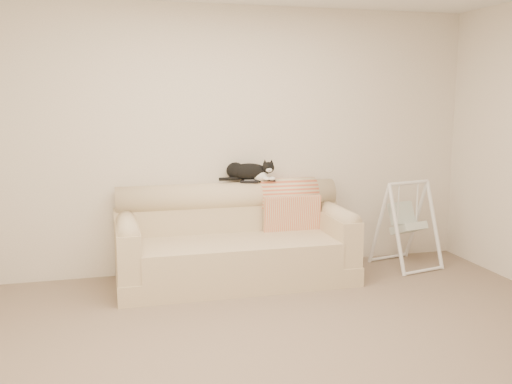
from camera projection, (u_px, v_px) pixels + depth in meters
ground_plane at (292, 349)px, 3.94m from camera, size 5.00×5.00×0.00m
room_shell at (294, 128)px, 3.69m from camera, size 5.04×4.04×2.60m
sofa at (234, 243)px, 5.41m from camera, size 2.20×0.93×0.90m
remote_a at (249, 181)px, 5.59m from camera, size 0.19×0.09×0.03m
remote_b at (267, 181)px, 5.63m from camera, size 0.18×0.09×0.02m
tuxedo_cat at (249, 171)px, 5.60m from camera, size 0.55×0.30×0.22m
throw_blanket at (288, 198)px, 5.72m from camera, size 0.57×0.38×0.58m
baby_swing at (406, 224)px, 5.84m from camera, size 0.65×0.68×0.89m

